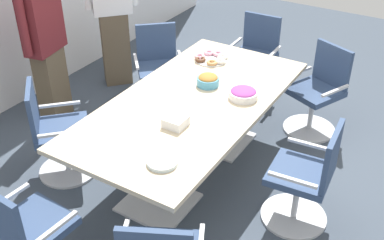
{
  "coord_description": "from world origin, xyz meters",
  "views": [
    {
      "loc": [
        -3.01,
        -1.83,
        2.8
      ],
      "look_at": [
        0.0,
        0.0,
        0.55
      ],
      "focal_mm": 44.54,
      "sensor_mm": 36.0,
      "label": 1
    }
  ],
  "objects_px": {
    "office_chair_1": "(57,136)",
    "office_chair_4": "(306,181)",
    "person_standing_1": "(112,5)",
    "plate_stack": "(162,162)",
    "office_chair_5": "(317,95)",
    "office_chair_2": "(28,236)",
    "snack_bowl_pretzels": "(208,80)",
    "person_standing_0": "(45,44)",
    "snack_bowl_candy_mix": "(243,93)",
    "conference_table": "(192,113)",
    "office_chair_0": "(159,72)",
    "office_chair_6": "(255,60)",
    "napkin_pile": "(176,122)",
    "donut_platter": "(211,58)"
  },
  "relations": [
    {
      "from": "office_chair_0",
      "to": "snack_bowl_candy_mix",
      "type": "distance_m",
      "value": 1.48
    },
    {
      "from": "office_chair_2",
      "to": "person_standing_0",
      "type": "distance_m",
      "value": 2.25
    },
    {
      "from": "person_standing_1",
      "to": "office_chair_1",
      "type": "bearing_deg",
      "value": 64.31
    },
    {
      "from": "person_standing_1",
      "to": "plate_stack",
      "type": "height_order",
      "value": "person_standing_1"
    },
    {
      "from": "office_chair_4",
      "to": "snack_bowl_candy_mix",
      "type": "bearing_deg",
      "value": 59.2
    },
    {
      "from": "office_chair_2",
      "to": "person_standing_0",
      "type": "xyz_separation_m",
      "value": [
        1.66,
        1.45,
        0.46
      ]
    },
    {
      "from": "office_chair_2",
      "to": "plate_stack",
      "type": "relative_size",
      "value": 4.13
    },
    {
      "from": "snack_bowl_candy_mix",
      "to": "office_chair_0",
      "type": "bearing_deg",
      "value": 65.93
    },
    {
      "from": "office_chair_2",
      "to": "office_chair_5",
      "type": "distance_m",
      "value": 3.08
    },
    {
      "from": "conference_table",
      "to": "office_chair_2",
      "type": "relative_size",
      "value": 2.64
    },
    {
      "from": "office_chair_5",
      "to": "person_standing_0",
      "type": "distance_m",
      "value": 2.81
    },
    {
      "from": "office_chair_5",
      "to": "donut_platter",
      "type": "relative_size",
      "value": 2.71
    },
    {
      "from": "person_standing_0",
      "to": "napkin_pile",
      "type": "height_order",
      "value": "person_standing_0"
    },
    {
      "from": "office_chair_6",
      "to": "snack_bowl_candy_mix",
      "type": "xyz_separation_m",
      "value": [
        -1.42,
        -0.52,
        0.39
      ]
    },
    {
      "from": "office_chair_6",
      "to": "office_chair_1",
      "type": "bearing_deg",
      "value": 68.31
    },
    {
      "from": "office_chair_0",
      "to": "person_standing_1",
      "type": "height_order",
      "value": "person_standing_1"
    },
    {
      "from": "office_chair_6",
      "to": "napkin_pile",
      "type": "xyz_separation_m",
      "value": [
        -2.09,
        -0.27,
        0.38
      ]
    },
    {
      "from": "office_chair_0",
      "to": "office_chair_6",
      "type": "distance_m",
      "value": 1.14
    },
    {
      "from": "office_chair_2",
      "to": "office_chair_1",
      "type": "bearing_deg",
      "value": 129.61
    },
    {
      "from": "office_chair_1",
      "to": "person_standing_1",
      "type": "xyz_separation_m",
      "value": [
        1.69,
        0.69,
        0.58
      ]
    },
    {
      "from": "person_standing_0",
      "to": "plate_stack",
      "type": "xyz_separation_m",
      "value": [
        -0.88,
        -2.03,
        -0.1
      ]
    },
    {
      "from": "snack_bowl_candy_mix",
      "to": "office_chair_6",
      "type": "bearing_deg",
      "value": 20.31
    },
    {
      "from": "person_standing_0",
      "to": "snack_bowl_candy_mix",
      "type": "height_order",
      "value": "person_standing_0"
    },
    {
      "from": "office_chair_0",
      "to": "plate_stack",
      "type": "height_order",
      "value": "office_chair_0"
    },
    {
      "from": "snack_bowl_pretzels",
      "to": "napkin_pile",
      "type": "relative_size",
      "value": 1.21
    },
    {
      "from": "office_chair_0",
      "to": "office_chair_1",
      "type": "height_order",
      "value": "same"
    },
    {
      "from": "snack_bowl_pretzels",
      "to": "office_chair_4",
      "type": "bearing_deg",
      "value": -110.11
    },
    {
      "from": "plate_stack",
      "to": "snack_bowl_candy_mix",
      "type": "bearing_deg",
      "value": -3.74
    },
    {
      "from": "office_chair_0",
      "to": "person_standing_0",
      "type": "relative_size",
      "value": 0.54
    },
    {
      "from": "office_chair_0",
      "to": "person_standing_0",
      "type": "distance_m",
      "value": 1.24
    },
    {
      "from": "office_chair_2",
      "to": "snack_bowl_pretzels",
      "type": "distance_m",
      "value": 2.0
    },
    {
      "from": "person_standing_0",
      "to": "person_standing_1",
      "type": "bearing_deg",
      "value": 166.36
    },
    {
      "from": "person_standing_1",
      "to": "snack_bowl_candy_mix",
      "type": "bearing_deg",
      "value": 111.76
    },
    {
      "from": "person_standing_0",
      "to": "snack_bowl_pretzels",
      "type": "distance_m",
      "value": 1.75
    },
    {
      "from": "conference_table",
      "to": "napkin_pile",
      "type": "xyz_separation_m",
      "value": [
        -0.4,
        -0.1,
        0.16
      ]
    },
    {
      "from": "office_chair_1",
      "to": "office_chair_4",
      "type": "height_order",
      "value": "same"
    },
    {
      "from": "office_chair_1",
      "to": "snack_bowl_candy_mix",
      "type": "relative_size",
      "value": 3.61
    },
    {
      "from": "office_chair_5",
      "to": "snack_bowl_pretzels",
      "type": "relative_size",
      "value": 4.51
    },
    {
      "from": "office_chair_6",
      "to": "plate_stack",
      "type": "xyz_separation_m",
      "value": [
        -2.54,
        -0.45,
        0.36
      ]
    },
    {
      "from": "snack_bowl_pretzels",
      "to": "snack_bowl_candy_mix",
      "type": "xyz_separation_m",
      "value": [
        -0.04,
        -0.37,
        -0.01
      ]
    },
    {
      "from": "snack_bowl_candy_mix",
      "to": "napkin_pile",
      "type": "height_order",
      "value": "snack_bowl_candy_mix"
    },
    {
      "from": "plate_stack",
      "to": "office_chair_5",
      "type": "bearing_deg",
      "value": -11.83
    },
    {
      "from": "office_chair_0",
      "to": "person_standing_1",
      "type": "xyz_separation_m",
      "value": [
        0.18,
        0.75,
        0.58
      ]
    },
    {
      "from": "person_standing_1",
      "to": "snack_bowl_pretzels",
      "type": "distance_m",
      "value": 1.84
    },
    {
      "from": "office_chair_1",
      "to": "office_chair_4",
      "type": "bearing_deg",
      "value": 59.55
    },
    {
      "from": "person_standing_1",
      "to": "office_chair_6",
      "type": "bearing_deg",
      "value": 155.25
    },
    {
      "from": "snack_bowl_candy_mix",
      "to": "donut_platter",
      "type": "xyz_separation_m",
      "value": [
        0.52,
        0.61,
        -0.02
      ]
    },
    {
      "from": "office_chair_0",
      "to": "office_chair_6",
      "type": "bearing_deg",
      "value": -175.32
    },
    {
      "from": "office_chair_0",
      "to": "snack_bowl_candy_mix",
      "type": "xyz_separation_m",
      "value": [
        -0.58,
        -1.31,
        0.39
      ]
    },
    {
      "from": "snack_bowl_candy_mix",
      "to": "person_standing_1",
      "type": "bearing_deg",
      "value": 69.65
    }
  ]
}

